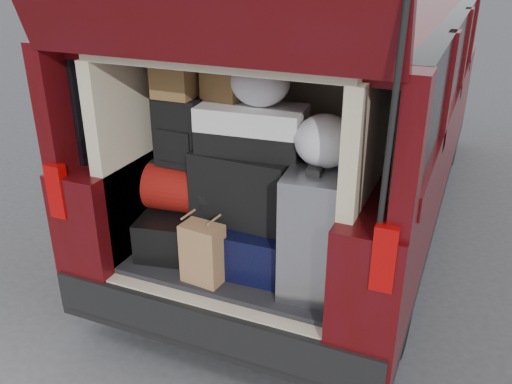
# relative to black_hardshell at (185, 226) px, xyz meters

# --- Properties ---
(ground) EXTENTS (80.00, 80.00, 0.00)m
(ground) POSITION_rel_black_hardshell_xyz_m (0.39, -0.16, -0.67)
(ground) COLOR #39393B
(ground) RESTS_ON ground
(minivan) EXTENTS (1.90, 5.35, 2.77)m
(minivan) POSITION_rel_black_hardshell_xyz_m (0.39, 1.69, 0.24)
(minivan) COLOR black
(minivan) RESTS_ON ground
(load_floor) EXTENTS (1.24, 1.05, 0.55)m
(load_floor) POSITION_rel_black_hardshell_xyz_m (0.39, 0.11, -0.39)
(load_floor) COLOR black
(load_floor) RESTS_ON ground
(black_hardshell) EXTENTS (0.54, 0.67, 0.24)m
(black_hardshell) POSITION_rel_black_hardshell_xyz_m (0.00, 0.00, 0.00)
(black_hardshell) COLOR black
(black_hardshell) RESTS_ON load_floor
(navy_hardshell) EXTENTS (0.51, 0.61, 0.26)m
(navy_hardshell) POSITION_rel_black_hardshell_xyz_m (0.43, 0.01, 0.01)
(navy_hardshell) COLOR black
(navy_hardshell) RESTS_ON load_floor
(silver_roller) EXTENTS (0.31, 0.46, 0.66)m
(silver_roller) POSITION_rel_black_hardshell_xyz_m (0.84, -0.12, 0.21)
(silver_roller) COLOR silver
(silver_roller) RESTS_ON load_floor
(kraft_bag) EXTENTS (0.23, 0.16, 0.33)m
(kraft_bag) POSITION_rel_black_hardshell_xyz_m (0.29, -0.32, 0.05)
(kraft_bag) COLOR #B0784F
(kraft_bag) RESTS_ON load_floor
(red_duffel) EXTENTS (0.46, 0.32, 0.28)m
(red_duffel) POSITION_rel_black_hardshell_xyz_m (0.03, -0.02, 0.26)
(red_duffel) COLOR maroon
(red_duffel) RESTS_ON black_hardshell
(black_soft_case) EXTENTS (0.56, 0.35, 0.39)m
(black_soft_case) POSITION_rel_black_hardshell_xyz_m (0.41, -0.01, 0.34)
(black_soft_case) COLOR black
(black_soft_case) RESTS_ON navy_hardshell
(backpack) EXTENTS (0.28, 0.17, 0.39)m
(backpack) POSITION_rel_black_hardshell_xyz_m (0.01, -0.01, 0.60)
(backpack) COLOR black
(backpack) RESTS_ON red_duffel
(twotone_duffel) EXTENTS (0.57, 0.33, 0.25)m
(twotone_duffel) POSITION_rel_black_hardshell_xyz_m (0.43, 0.01, 0.66)
(twotone_duffel) COLOR silver
(twotone_duffel) RESTS_ON black_soft_case
(grocery_sack_lower) EXTENTS (0.22, 0.18, 0.19)m
(grocery_sack_lower) POSITION_rel_black_hardshell_xyz_m (0.00, -0.02, 0.89)
(grocery_sack_lower) COLOR brown
(grocery_sack_lower) RESTS_ON backpack
(grocery_sack_upper) EXTENTS (0.22, 0.19, 0.20)m
(grocery_sack_upper) POSITION_rel_black_hardshell_xyz_m (0.24, 0.08, 0.88)
(grocery_sack_upper) COLOR brown
(grocery_sack_upper) RESTS_ON twotone_duffel
(plastic_bag_center) EXTENTS (0.31, 0.29, 0.25)m
(plastic_bag_center) POSITION_rel_black_hardshell_xyz_m (0.47, 0.03, 0.90)
(plastic_bag_center) COLOR silver
(plastic_bag_center) RESTS_ON twotone_duffel
(plastic_bag_right) EXTENTS (0.33, 0.32, 0.26)m
(plastic_bag_right) POSITION_rel_black_hardshell_xyz_m (0.85, -0.07, 0.67)
(plastic_bag_right) COLOR silver
(plastic_bag_right) RESTS_ON silver_roller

